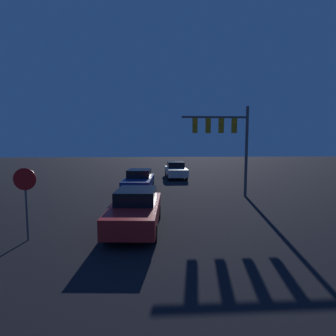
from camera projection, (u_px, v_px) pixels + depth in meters
car_near at (136, 209)px, 10.39m from camera, size 2.09×4.63×1.54m
car_mid at (139, 181)px, 17.98m from camera, size 2.11×4.64×1.54m
car_far at (176, 170)px, 24.97m from camera, size 1.93×4.57×1.54m
traffic_signal_mast at (226, 134)px, 16.12m from camera, size 4.15×0.30×5.61m
stop_sign at (25, 190)px, 8.96m from camera, size 0.77×0.07×2.54m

